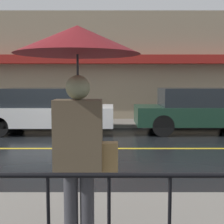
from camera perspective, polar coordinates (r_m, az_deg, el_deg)
The scene contains 7 objects.
ground_plane at distance 8.10m, azimuth -10.06°, elevation -6.60°, with size 80.00×80.00×0.00m, color black.
sidewalk_far at distance 12.39m, azimuth -6.48°, elevation -2.03°, with size 28.00×1.84×0.13m.
lane_marking at distance 8.10m, azimuth -10.06°, elevation -6.57°, with size 25.20×0.12×0.01m.
building_storefront at distance 13.33m, azimuth -6.08°, elevation 8.26°, with size 28.00×0.85×4.61m.
pedestrian at distance 2.77m, azimuth -6.10°, elevation 7.49°, with size 1.10×1.10×2.06m.
car_white at distance 10.56m, azimuth -11.80°, elevation 0.29°, with size 4.32×1.83×1.48m.
car_dark_green at distance 10.70m, azimuth 15.34°, elevation 0.33°, with size 4.15×1.73×1.49m.
Camera 1 is at (1.42, -7.79, 1.70)m, focal length 50.00 mm.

